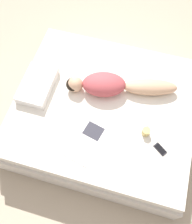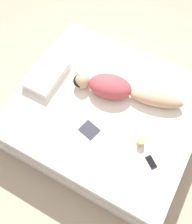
{
  "view_description": "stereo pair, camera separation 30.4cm",
  "coord_description": "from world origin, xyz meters",
  "px_view_note": "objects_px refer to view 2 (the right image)",
  "views": [
    {
      "loc": [
        -1.47,
        -0.31,
        3.29
      ],
      "look_at": [
        -0.16,
        0.07,
        0.57
      ],
      "focal_mm": 42.0,
      "sensor_mm": 36.0,
      "label": 1
    },
    {
      "loc": [
        -1.36,
        -0.59,
        3.29
      ],
      "look_at": [
        -0.16,
        0.07,
        0.57
      ],
      "focal_mm": 42.0,
      "sensor_mm": 36.0,
      "label": 2
    }
  ],
  "objects_px": {
    "open_magazine": "(81,138)",
    "coffee_mug": "(141,141)",
    "person": "(120,89)",
    "cell_phone": "(151,162)"
  },
  "relations": [
    {
      "from": "open_magazine",
      "to": "coffee_mug",
      "type": "relative_size",
      "value": 4.89
    },
    {
      "from": "person",
      "to": "cell_phone",
      "type": "relative_size",
      "value": 8.24
    },
    {
      "from": "coffee_mug",
      "to": "cell_phone",
      "type": "xyz_separation_m",
      "value": [
        -0.14,
        -0.19,
        -0.04
      ]
    },
    {
      "from": "coffee_mug",
      "to": "cell_phone",
      "type": "relative_size",
      "value": 0.74
    },
    {
      "from": "person",
      "to": "open_magazine",
      "type": "xyz_separation_m",
      "value": [
        -0.73,
        0.12,
        -0.1
      ]
    },
    {
      "from": "coffee_mug",
      "to": "open_magazine",
      "type": "bearing_deg",
      "value": 113.85
    },
    {
      "from": "person",
      "to": "open_magazine",
      "type": "relative_size",
      "value": 2.28
    },
    {
      "from": "person",
      "to": "coffee_mug",
      "type": "xyz_separation_m",
      "value": [
        -0.46,
        -0.48,
        -0.05
      ]
    },
    {
      "from": "person",
      "to": "cell_phone",
      "type": "xyz_separation_m",
      "value": [
        -0.61,
        -0.68,
        -0.1
      ]
    },
    {
      "from": "person",
      "to": "coffee_mug",
      "type": "relative_size",
      "value": 11.16
    }
  ]
}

